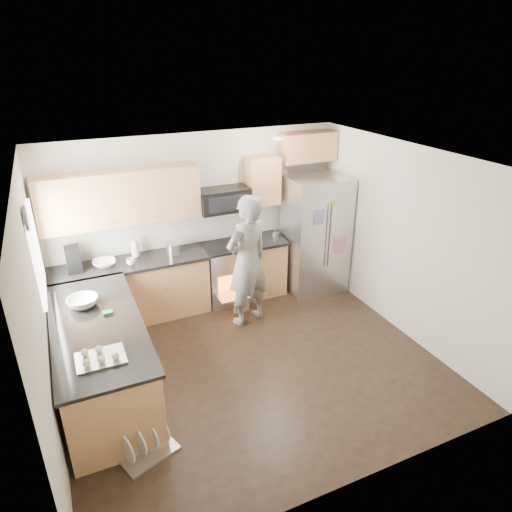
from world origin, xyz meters
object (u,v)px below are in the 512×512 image
person (247,261)px  dish_rack (145,445)px  stove_range (228,260)px  refrigerator (315,235)px

person → dish_rack: (-1.89, -1.81, -0.87)m
stove_range → dish_rack: bearing=-126.4°
stove_range → dish_rack: stove_range is taller
dish_rack → stove_range: bearing=53.6°
refrigerator → person: person is taller
refrigerator → stove_range: bearing=172.0°
dish_rack → refrigerator: bearing=34.9°
stove_range → dish_rack: (-1.88, -2.54, -0.59)m
refrigerator → person: size_ratio=0.98×
person → refrigerator: bearing=-178.7°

